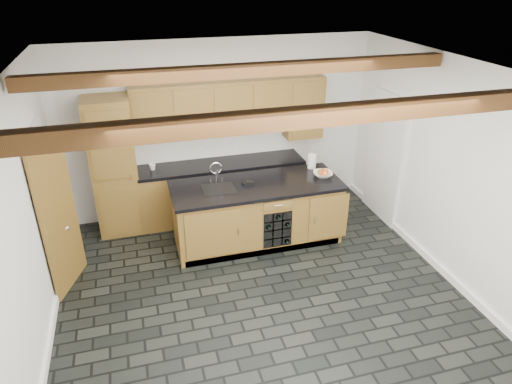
% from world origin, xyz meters
% --- Properties ---
extents(ground, '(5.00, 5.00, 0.00)m').
position_xyz_m(ground, '(0.00, 0.00, 0.00)').
color(ground, black).
rests_on(ground, ground).
extents(room_shell, '(5.01, 5.00, 5.00)m').
position_xyz_m(room_shell, '(-0.09, 0.53, 1.53)').
color(room_shell, white).
rests_on(room_shell, ground).
extents(back_cabinetry, '(3.65, 0.62, 2.20)m').
position_xyz_m(back_cabinetry, '(-0.38, 2.24, 0.98)').
color(back_cabinetry, olive).
rests_on(back_cabinetry, ground).
extents(island, '(2.48, 0.96, 0.93)m').
position_xyz_m(island, '(0.31, 1.28, 0.46)').
color(island, olive).
rests_on(island, ground).
extents(faucet, '(0.45, 0.40, 0.34)m').
position_xyz_m(faucet, '(-0.25, 1.33, 0.96)').
color(faucet, black).
rests_on(faucet, island).
extents(kitchen_scale, '(0.17, 0.11, 0.05)m').
position_xyz_m(kitchen_scale, '(0.18, 1.33, 0.95)').
color(kitchen_scale, black).
rests_on(kitchen_scale, island).
extents(fruit_bowl, '(0.34, 0.34, 0.07)m').
position_xyz_m(fruit_bowl, '(1.32, 1.29, 0.96)').
color(fruit_bowl, silver).
rests_on(fruit_bowl, island).
extents(fruit_cluster, '(0.16, 0.17, 0.07)m').
position_xyz_m(fruit_cluster, '(1.32, 1.29, 1.00)').
color(fruit_cluster, '#B63318').
rests_on(fruit_cluster, fruit_bowl).
extents(paper_towel, '(0.13, 0.13, 0.22)m').
position_xyz_m(paper_towel, '(1.28, 1.63, 1.04)').
color(paper_towel, white).
rests_on(paper_towel, island).
extents(mug, '(0.13, 0.13, 0.10)m').
position_xyz_m(mug, '(-1.10, 2.23, 0.98)').
color(mug, white).
rests_on(mug, back_cabinetry).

